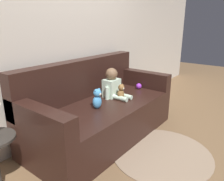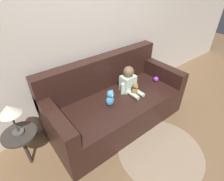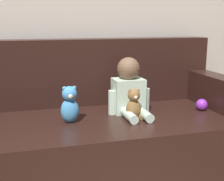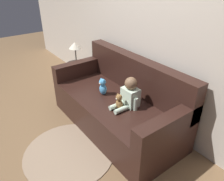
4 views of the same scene
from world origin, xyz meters
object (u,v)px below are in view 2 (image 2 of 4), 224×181
teddy_bear_brown (135,90)px  side_table (15,123)px  couch (115,103)px  person_baby (129,81)px  toy_ball (156,79)px  plush_toy_side (110,98)px

teddy_bear_brown → side_table: bearing=171.6°
side_table → couch: bearing=-2.5°
person_baby → teddy_bear_brown: bearing=-97.0°
person_baby → toy_ball: (0.53, -0.09, -0.12)m
person_baby → teddy_bear_brown: person_baby is taller
plush_toy_side → toy_ball: 0.97m
couch → teddy_bear_brown: couch is taller
couch → plush_toy_side: size_ratio=8.40×
couch → toy_ball: couch is taller
teddy_bear_brown → plush_toy_side: bearing=174.4°
person_baby → plush_toy_side: 0.45m
couch → toy_ball: (0.79, -0.11, 0.18)m
toy_ball → side_table: 2.11m
plush_toy_side → toy_ball: bearing=1.1°
person_baby → plush_toy_side: (-0.44, -0.11, -0.04)m
couch → person_baby: bearing=-5.0°
plush_toy_side → toy_ball: size_ratio=2.82×
toy_ball → side_table: side_table is taller
teddy_bear_brown → couch: bearing=143.8°
person_baby → plush_toy_side: person_baby is taller
person_baby → plush_toy_side: size_ratio=1.64×
couch → teddy_bear_brown: size_ratio=9.80×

